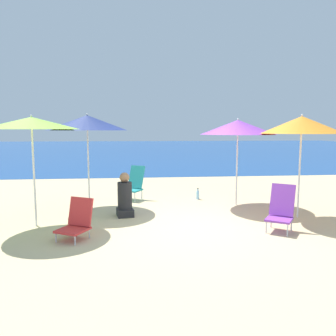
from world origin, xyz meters
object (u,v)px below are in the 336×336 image
Objects in this scene: beach_umbrella_navy at (87,123)px; beach_chair_red at (77,220)px; beach_umbrella_lime at (32,123)px; beach_chair_purple at (281,209)px; beach_umbrella_purple at (238,127)px; person_seated_near at (125,198)px; beach_umbrella_orange at (302,125)px; water_bottle at (198,195)px; beach_chair_teal at (135,183)px.

beach_umbrella_navy is 2.80m from beach_chair_red.
beach_umbrella_navy is 1.05× the size of beach_umbrella_lime.
beach_chair_red is (0.10, -2.24, -1.68)m from beach_umbrella_navy.
beach_umbrella_lime is 4.85m from beach_chair_purple.
beach_umbrella_purple is 3.17m from person_seated_near.
beach_umbrella_orange is 1.87m from beach_chair_purple.
beach_umbrella_navy is 2.65× the size of beach_chair_purple.
beach_umbrella_navy is at bearing -174.32° from beach_chair_purple.
beach_umbrella_navy is at bearing 178.58° from beach_umbrella_purple.
beach_chair_red is at bearing -168.59° from beach_umbrella_orange.
beach_umbrella_orange is 3.20m from water_bottle.
person_seated_near is 2.42m from water_bottle.
beach_umbrella_purple is 3.54m from beach_umbrella_navy.
water_bottle is (1.87, 1.52, -0.28)m from person_seated_near.
beach_chair_red is at bearing -142.98° from beach_chair_purple.
beach_chair_teal is at bearing 99.93° from beach_chair_red.
beach_chair_purple is (-0.74, -0.80, -1.52)m from beach_umbrella_orange.
beach_umbrella_purple is at bearing -1.42° from beach_umbrella_navy.
beach_chair_red is 0.72× the size of person_seated_near.
beach_chair_teal is at bearing 147.62° from beach_umbrella_orange.
beach_umbrella_navy reaches higher than beach_chair_purple.
beach_chair_red is at bearing -78.51° from beach_chair_teal.
beach_umbrella_purple is 2.08m from water_bottle.
beach_chair_red is 1.56m from person_seated_near.
beach_chair_purple is at bearing -9.09° from beach_umbrella_lime.
water_bottle is at bearing 138.31° from beach_umbrella_purple.
beach_umbrella_orange is 3.17× the size of beach_chair_red.
beach_chair_red is 3.63m from beach_chair_purple.
beach_umbrella_orange reaches higher than beach_chair_teal.
beach_umbrella_lime reaches higher than beach_chair_red.
beach_umbrella_orange is 2.58× the size of beach_chair_purple.
beach_umbrella_lime reaches higher than beach_chair_purple.
beach_umbrella_orange is at bearing -17.55° from person_seated_near.
beach_umbrella_navy reaches higher than person_seated_near.
beach_chair_purple is (3.63, 0.08, 0.10)m from beach_chair_red.
beach_chair_teal is 1.70m from water_bottle.
beach_umbrella_navy is at bearing 60.42° from beach_umbrella_lime.
person_seated_near is (-3.60, 0.47, -1.53)m from beach_umbrella_orange.
beach_chair_teal is 1.70m from person_seated_near.
beach_chair_purple is at bearing -70.32° from water_bottle.
beach_chair_teal is 1.30× the size of beach_chair_red.
beach_umbrella_orange is 3.94m from person_seated_near.
beach_umbrella_navy is at bearing 124.21° from person_seated_near.
beach_chair_purple reaches higher than beach_chair_red.
beach_umbrella_lime is 2.35m from person_seated_near.
beach_umbrella_orange is (5.28, 0.07, -0.02)m from beach_umbrella_lime.
beach_umbrella_purple reaches higher than person_seated_near.
beach_chair_teal is (-2.47, 0.89, -1.45)m from beach_umbrella_purple.
beach_umbrella_navy is at bearing -113.99° from beach_chair_teal.
beach_umbrella_navy is at bearing 120.20° from beach_chair_red.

